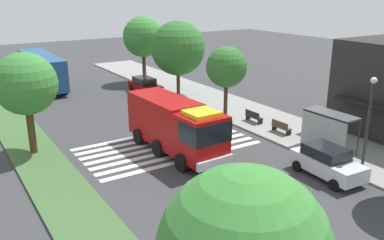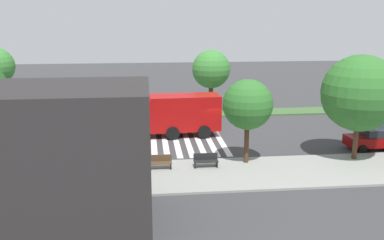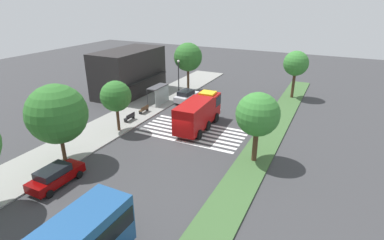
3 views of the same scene
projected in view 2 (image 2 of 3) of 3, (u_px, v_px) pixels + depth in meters
ground_plane at (219, 135)px, 35.60m from camera, size 120.00×120.00×0.00m
sidewalk at (243, 173)px, 26.60m from camera, size 60.00×5.66×0.14m
median_strip at (206, 113)px, 43.28m from camera, size 60.00×3.00×0.14m
crosswalk at (185, 136)px, 35.30m from camera, size 5.85×11.64×0.01m
fire_truck at (167, 113)px, 34.81m from camera, size 8.59×3.03×3.52m
parked_car_west at (377, 138)px, 31.48m from camera, size 4.55×2.01×1.63m
parked_car_mid at (64, 148)px, 29.06m from camera, size 4.33×2.28×1.76m
bus_stop_shelter at (96, 145)px, 26.34m from camera, size 3.50×1.40×2.46m
bench_near_shelter at (159, 162)px, 27.09m from camera, size 1.60×0.50×0.90m
bench_west_of_shelter at (206, 160)px, 27.41m from camera, size 1.60×0.50×0.90m
street_lamp at (40, 118)px, 26.61m from camera, size 0.36×0.36×5.58m
storefront_building at (21, 160)px, 19.03m from camera, size 11.74×6.67×6.73m
sidewalk_tree_west at (360, 93)px, 28.13m from camera, size 5.19×5.19×7.21m
sidewalk_tree_center at (248, 105)px, 27.47m from camera, size 3.34×3.34×5.67m
median_tree_far_west at (211, 70)px, 42.26m from camera, size 3.86×3.86×6.44m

